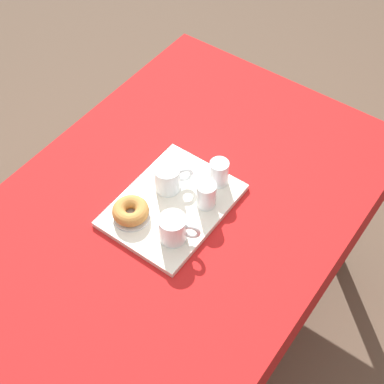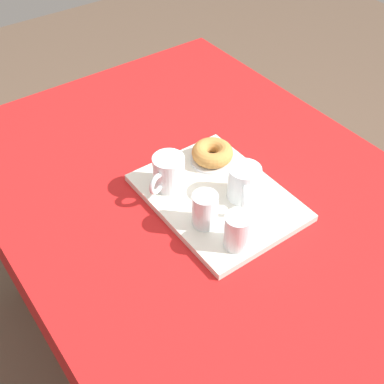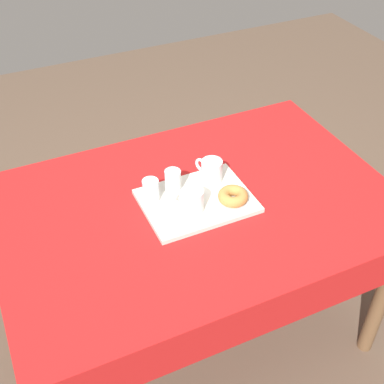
{
  "view_description": "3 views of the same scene",
  "coord_description": "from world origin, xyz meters",
  "px_view_note": "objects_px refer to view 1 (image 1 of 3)",
  "views": [
    {
      "loc": [
        0.8,
        0.66,
        2.14
      ],
      "look_at": [
        -0.05,
        0.04,
        0.82
      ],
      "focal_mm": 51.91,
      "sensor_mm": 36.0,
      "label": 1
    },
    {
      "loc": [
        -0.69,
        0.58,
        1.64
      ],
      "look_at": [
        0.02,
        0.06,
        0.81
      ],
      "focal_mm": 46.41,
      "sensor_mm": 36.0,
      "label": 2
    },
    {
      "loc": [
        -0.62,
        -1.31,
        2.02
      ],
      "look_at": [
        -0.01,
        0.01,
        0.81
      ],
      "focal_mm": 48.1,
      "sensor_mm": 36.0,
      "label": 3
    }
  ],
  "objects_px": {
    "tea_mug_left": "(168,179)",
    "water_glass_far": "(219,174)",
    "dining_table": "(173,223)",
    "sugar_donut_left": "(131,211)",
    "water_glass_near": "(206,195)",
    "donut_plate_left": "(131,216)",
    "tea_mug_right": "(173,229)",
    "serving_tray": "(174,205)"
  },
  "relations": [
    {
      "from": "donut_plate_left",
      "to": "tea_mug_left",
      "type": "bearing_deg",
      "value": 171.63
    },
    {
      "from": "dining_table",
      "to": "tea_mug_right",
      "type": "height_order",
      "value": "tea_mug_right"
    },
    {
      "from": "tea_mug_left",
      "to": "water_glass_far",
      "type": "height_order",
      "value": "same"
    },
    {
      "from": "dining_table",
      "to": "serving_tray",
      "type": "xyz_separation_m",
      "value": [
        -0.0,
        0.0,
        0.1
      ]
    },
    {
      "from": "water_glass_near",
      "to": "sugar_donut_left",
      "type": "distance_m",
      "value": 0.23
    },
    {
      "from": "tea_mug_left",
      "to": "donut_plate_left",
      "type": "bearing_deg",
      "value": -8.37
    },
    {
      "from": "water_glass_far",
      "to": "sugar_donut_left",
      "type": "distance_m",
      "value": 0.3
    },
    {
      "from": "serving_tray",
      "to": "water_glass_near",
      "type": "xyz_separation_m",
      "value": [
        -0.06,
        0.08,
        0.05
      ]
    },
    {
      "from": "dining_table",
      "to": "water_glass_far",
      "type": "relative_size",
      "value": 16.69
    },
    {
      "from": "tea_mug_right",
      "to": "sugar_donut_left",
      "type": "relative_size",
      "value": 1.07
    },
    {
      "from": "tea_mug_left",
      "to": "sugar_donut_left",
      "type": "distance_m",
      "value": 0.16
    },
    {
      "from": "water_glass_near",
      "to": "water_glass_far",
      "type": "height_order",
      "value": "same"
    },
    {
      "from": "donut_plate_left",
      "to": "sugar_donut_left",
      "type": "distance_m",
      "value": 0.02
    },
    {
      "from": "serving_tray",
      "to": "water_glass_near",
      "type": "distance_m",
      "value": 0.11
    },
    {
      "from": "water_glass_near",
      "to": "tea_mug_right",
      "type": "bearing_deg",
      "value": -1.66
    },
    {
      "from": "water_glass_far",
      "to": "serving_tray",
      "type": "bearing_deg",
      "value": -22.08
    },
    {
      "from": "dining_table",
      "to": "sugar_donut_left",
      "type": "xyz_separation_m",
      "value": [
        0.11,
        -0.07,
        0.13
      ]
    },
    {
      "from": "tea_mug_left",
      "to": "water_glass_near",
      "type": "bearing_deg",
      "value": 97.27
    },
    {
      "from": "dining_table",
      "to": "tea_mug_left",
      "type": "relative_size",
      "value": 13.76
    },
    {
      "from": "serving_tray",
      "to": "tea_mug_left",
      "type": "distance_m",
      "value": 0.08
    },
    {
      "from": "serving_tray",
      "to": "tea_mug_left",
      "type": "bearing_deg",
      "value": -127.03
    },
    {
      "from": "tea_mug_left",
      "to": "water_glass_near",
      "type": "relative_size",
      "value": 1.21
    },
    {
      "from": "water_glass_near",
      "to": "donut_plate_left",
      "type": "height_order",
      "value": "water_glass_near"
    },
    {
      "from": "sugar_donut_left",
      "to": "serving_tray",
      "type": "bearing_deg",
      "value": 146.96
    },
    {
      "from": "tea_mug_left",
      "to": "water_glass_far",
      "type": "relative_size",
      "value": 1.21
    },
    {
      "from": "water_glass_far",
      "to": "donut_plate_left",
      "type": "distance_m",
      "value": 0.3
    },
    {
      "from": "dining_table",
      "to": "tea_mug_left",
      "type": "height_order",
      "value": "tea_mug_left"
    },
    {
      "from": "tea_mug_left",
      "to": "tea_mug_right",
      "type": "distance_m",
      "value": 0.19
    },
    {
      "from": "sugar_donut_left",
      "to": "water_glass_near",
      "type": "bearing_deg",
      "value": 137.95
    },
    {
      "from": "tea_mug_right",
      "to": "donut_plate_left",
      "type": "distance_m",
      "value": 0.16
    },
    {
      "from": "water_glass_near",
      "to": "sugar_donut_left",
      "type": "xyz_separation_m",
      "value": [
        0.17,
        -0.15,
        -0.01
      ]
    },
    {
      "from": "dining_table",
      "to": "donut_plate_left",
      "type": "bearing_deg",
      "value": -32.0
    },
    {
      "from": "dining_table",
      "to": "donut_plate_left",
      "type": "relative_size",
      "value": 12.64
    },
    {
      "from": "serving_tray",
      "to": "water_glass_far",
      "type": "relative_size",
      "value": 4.52
    },
    {
      "from": "tea_mug_left",
      "to": "sugar_donut_left",
      "type": "relative_size",
      "value": 0.97
    },
    {
      "from": "water_glass_far",
      "to": "tea_mug_left",
      "type": "bearing_deg",
      "value": -45.44
    },
    {
      "from": "water_glass_near",
      "to": "water_glass_far",
      "type": "relative_size",
      "value": 1.0
    },
    {
      "from": "serving_tray",
      "to": "sugar_donut_left",
      "type": "height_order",
      "value": "sugar_donut_left"
    },
    {
      "from": "dining_table",
      "to": "water_glass_near",
      "type": "xyz_separation_m",
      "value": [
        -0.06,
        0.08,
        0.15
      ]
    },
    {
      "from": "tea_mug_right",
      "to": "water_glass_far",
      "type": "height_order",
      "value": "same"
    },
    {
      "from": "water_glass_near",
      "to": "water_glass_far",
      "type": "distance_m",
      "value": 0.1
    },
    {
      "from": "donut_plate_left",
      "to": "sugar_donut_left",
      "type": "xyz_separation_m",
      "value": [
        0.0,
        0.0,
        0.02
      ]
    }
  ]
}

